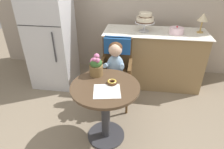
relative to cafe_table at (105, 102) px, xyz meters
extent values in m
plane|color=gray|center=(0.00, 0.00, -0.51)|extent=(8.00, 8.00, 0.00)
cylinder|color=#4C3826|center=(0.00, 0.00, 0.20)|extent=(0.72, 0.72, 0.03)
cylinder|color=#333338|center=(0.00, 0.00, -0.16)|extent=(0.10, 0.10, 0.69)
cylinder|color=#333338|center=(0.00, 0.00, -0.50)|extent=(0.44, 0.44, 0.02)
cube|color=brown|center=(0.03, 0.62, -0.04)|extent=(0.42, 0.42, 0.04)
cube|color=brown|center=(0.03, 0.81, 0.22)|extent=(0.40, 0.04, 0.46)
cube|color=brown|center=(-0.16, 0.62, 0.08)|extent=(0.04, 0.38, 0.18)
cube|color=brown|center=(0.22, 0.62, 0.08)|extent=(0.04, 0.38, 0.18)
cube|color=#1E4C8C|center=(0.03, 0.81, 0.34)|extent=(0.36, 0.11, 0.22)
cylinder|color=brown|center=(-0.15, 0.44, -0.28)|extent=(0.03, 0.03, 0.45)
cylinder|color=brown|center=(0.21, 0.44, -0.28)|extent=(0.03, 0.03, 0.45)
cylinder|color=brown|center=(-0.15, 0.80, -0.28)|extent=(0.03, 0.03, 0.45)
cylinder|color=brown|center=(0.21, 0.80, -0.28)|extent=(0.03, 0.03, 0.45)
ellipsoid|color=#8CADCC|center=(0.03, 0.60, 0.14)|extent=(0.22, 0.16, 0.30)
sphere|color=#E0B293|center=(0.03, 0.59, 0.36)|extent=(0.17, 0.17, 0.17)
ellipsoid|color=#4C2D19|center=(0.03, 0.61, 0.38)|extent=(0.17, 0.17, 0.14)
cylinder|color=#8CADCC|center=(-0.07, 0.51, 0.19)|extent=(0.08, 0.23, 0.13)
sphere|color=#E0B293|center=(-0.06, 0.43, 0.12)|extent=(0.06, 0.06, 0.06)
cylinder|color=#8CADCC|center=(0.12, 0.51, 0.19)|extent=(0.08, 0.23, 0.13)
sphere|color=#E0B293|center=(0.11, 0.43, 0.12)|extent=(0.06, 0.06, 0.06)
cylinder|color=#3F4760|center=(-0.03, 0.52, 0.03)|extent=(0.09, 0.22, 0.09)
cylinder|color=#3F4760|center=(-0.03, 0.41, -0.14)|extent=(0.08, 0.08, 0.26)
cylinder|color=#3F4760|center=(0.08, 0.52, 0.03)|extent=(0.09, 0.22, 0.09)
cylinder|color=#3F4760|center=(0.08, 0.41, -0.14)|extent=(0.08, 0.08, 0.26)
cube|color=white|center=(0.04, -0.10, 0.21)|extent=(0.30, 0.29, 0.00)
torus|color=#4C2D19|center=(0.07, 0.04, 0.23)|extent=(0.11, 0.11, 0.04)
torus|color=gold|center=(0.07, 0.04, 0.24)|extent=(0.10, 0.10, 0.02)
cylinder|color=brown|center=(-0.13, 0.20, 0.27)|extent=(0.15, 0.15, 0.12)
ellipsoid|color=#38662D|center=(-0.13, 0.20, 0.36)|extent=(0.14, 0.13, 0.10)
sphere|color=#CC6699|center=(-0.11, 0.20, 0.36)|extent=(0.05, 0.05, 0.05)
sphere|color=#CC6699|center=(-0.11, 0.23, 0.38)|extent=(0.05, 0.05, 0.05)
sphere|color=#CC6699|center=(-0.14, 0.26, 0.41)|extent=(0.07, 0.07, 0.07)
sphere|color=#CC6699|center=(-0.17, 0.22, 0.38)|extent=(0.06, 0.06, 0.06)
sphere|color=#CC6699|center=(-0.17, 0.19, 0.38)|extent=(0.06, 0.06, 0.06)
sphere|color=#CC6699|center=(-0.15, 0.18, 0.41)|extent=(0.05, 0.05, 0.05)
sphere|color=#CC6699|center=(-0.11, 0.17, 0.41)|extent=(0.05, 0.05, 0.05)
cube|color=#93754C|center=(0.55, 1.30, -0.06)|extent=(1.50, 0.56, 0.90)
cube|color=white|center=(0.55, 1.30, 0.39)|extent=(1.56, 0.62, 0.01)
cylinder|color=silver|center=(0.37, 1.30, 0.40)|extent=(0.16, 0.16, 0.01)
cylinder|color=silver|center=(0.37, 1.30, 0.46)|extent=(0.03, 0.03, 0.12)
cylinder|color=silver|center=(0.37, 1.30, 0.53)|extent=(0.30, 0.30, 0.01)
cylinder|color=beige|center=(0.37, 1.30, 0.57)|extent=(0.25, 0.25, 0.08)
cylinder|color=#4C2D1E|center=(0.37, 1.30, 0.54)|extent=(0.26, 0.26, 0.01)
cylinder|color=beige|center=(0.37, 1.30, 0.64)|extent=(0.19, 0.19, 0.07)
cylinder|color=#4C2D1E|center=(0.37, 1.30, 0.61)|extent=(0.19, 0.19, 0.01)
cylinder|color=silver|center=(0.84, 1.25, 0.44)|extent=(0.20, 0.20, 0.09)
sphere|color=red|center=(0.84, 1.25, 0.49)|extent=(0.02, 0.02, 0.02)
cylinder|color=#B28C47|center=(1.20, 1.35, 0.40)|extent=(0.09, 0.09, 0.01)
cylinder|color=#B28C47|center=(1.20, 1.35, 0.49)|extent=(0.02, 0.02, 0.16)
cone|color=beige|center=(1.20, 1.35, 0.62)|extent=(0.15, 0.15, 0.11)
cube|color=silver|center=(-1.05, 1.10, 0.34)|extent=(0.64, 0.60, 1.70)
cube|color=black|center=(-1.05, 0.80, 0.55)|extent=(0.63, 0.01, 0.01)
cylinder|color=#3F3F44|center=(-0.87, 0.79, 0.26)|extent=(0.02, 0.02, 0.45)
camera|label=1|loc=(0.31, -1.64, 1.31)|focal=31.29mm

